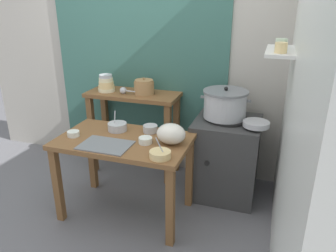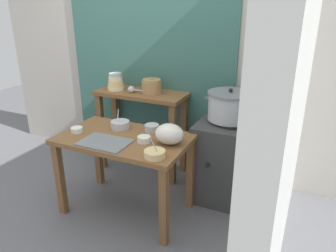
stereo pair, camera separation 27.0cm
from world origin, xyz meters
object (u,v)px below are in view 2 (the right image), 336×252
(clay_pot, at_px, (152,86))
(prep_bowl_1, at_px, (152,128))
(serving_tray, at_px, (105,142))
(plastic_bag, at_px, (169,134))
(stove_block, at_px, (229,160))
(steamer_pot, at_px, (230,106))
(bowl_stack_enamel, at_px, (116,82))
(ladle, at_px, (132,89))
(back_shelf_table, at_px, (142,112))
(wide_pan, at_px, (259,127))
(prep_bowl_0, at_px, (120,124))
(prep_bowl_2, at_px, (155,154))
(prep_table, at_px, (125,149))
(prep_bowl_3, at_px, (77,130))
(prep_bowl_4, at_px, (144,139))

(clay_pot, height_order, prep_bowl_1, clay_pot)
(clay_pot, relative_size, prep_bowl_1, 1.60)
(serving_tray, bearing_deg, plastic_bag, 23.18)
(stove_block, xyz_separation_m, steamer_pot, (-0.04, 0.02, 0.53))
(clay_pot, distance_m, plastic_bag, 0.88)
(stove_block, xyz_separation_m, bowl_stack_enamel, (-1.29, 0.10, 0.60))
(stove_block, bearing_deg, steamer_pot, 153.38)
(stove_block, relative_size, ladle, 2.90)
(serving_tray, bearing_deg, steamer_pot, 44.47)
(back_shelf_table, height_order, wide_pan, back_shelf_table)
(back_shelf_table, relative_size, ladle, 3.57)
(back_shelf_table, distance_m, ladle, 0.27)
(serving_tray, bearing_deg, wide_pan, 30.36)
(prep_bowl_0, xyz_separation_m, prep_bowl_2, (0.54, -0.38, -0.01))
(prep_table, distance_m, stove_block, 1.01)
(prep_table, height_order, prep_bowl_1, prep_bowl_1)
(steamer_pot, relative_size, prep_bowl_1, 3.63)
(prep_bowl_2, relative_size, prep_bowl_3, 1.72)
(prep_bowl_0, distance_m, prep_bowl_2, 0.66)
(back_shelf_table, relative_size, prep_bowl_2, 5.50)
(clay_pot, height_order, wide_pan, clay_pot)
(steamer_pot, distance_m, prep_bowl_0, 1.00)
(back_shelf_table, relative_size, plastic_bag, 4.10)
(stove_block, xyz_separation_m, prep_bowl_4, (-0.57, -0.63, 0.36))
(prep_bowl_3, xyz_separation_m, prep_bowl_4, (0.63, 0.06, 0.00))
(prep_bowl_1, relative_size, prep_bowl_4, 1.15)
(ladle, bearing_deg, plastic_bag, -41.80)
(prep_bowl_3, relative_size, prep_bowl_4, 0.93)
(back_shelf_table, xyz_separation_m, prep_bowl_0, (0.11, -0.58, 0.08))
(steamer_pot, xyz_separation_m, prep_bowl_0, (-0.86, -0.47, -0.15))
(clay_pot, distance_m, prep_bowl_2, 1.11)
(prep_bowl_0, xyz_separation_m, prep_bowl_1, (0.29, 0.06, -0.00))
(serving_tray, relative_size, plastic_bag, 1.71)
(steamer_pot, height_order, prep_bowl_0, steamer_pot)
(stove_block, bearing_deg, prep_table, -141.97)
(back_shelf_table, distance_m, prep_bowl_4, 0.88)
(plastic_bag, distance_m, prep_bowl_1, 0.30)
(prep_bowl_3, bearing_deg, prep_table, 11.04)
(steamer_pot, relative_size, prep_bowl_3, 4.50)
(ladle, bearing_deg, bowl_stack_enamel, 170.22)
(plastic_bag, relative_size, prep_bowl_2, 1.34)
(clay_pot, bearing_deg, prep_bowl_0, -92.15)
(stove_block, xyz_separation_m, prep_bowl_0, (-0.90, -0.45, 0.37))
(bowl_stack_enamel, bearing_deg, prep_bowl_1, -36.16)
(clay_pot, bearing_deg, prep_table, -81.47)
(prep_table, relative_size, serving_tray, 2.75)
(prep_bowl_4, bearing_deg, prep_bowl_3, -174.79)
(wide_pan, relative_size, prep_bowl_2, 1.30)
(stove_block, height_order, serving_tray, stove_block)
(clay_pot, bearing_deg, back_shelf_table, -180.00)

